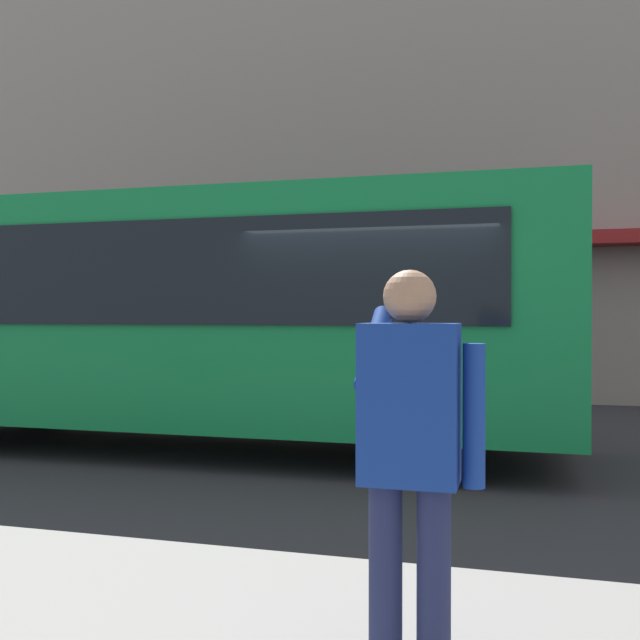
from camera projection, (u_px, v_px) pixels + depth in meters
name	position (u px, v px, depth m)	size (l,w,h in m)	color
ground_plane	(385.00, 466.00, 8.11)	(60.00, 60.00, 0.00)	#2B2B2D
building_facade_far	(451.00, 94.00, 14.59)	(28.00, 1.55, 12.00)	gray
red_bus	(190.00, 312.00, 9.05)	(9.05, 2.54, 3.08)	#0F7238
pedestrian_photographer	(411.00, 442.00, 3.06)	(0.53, 0.52, 1.70)	#1E2347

